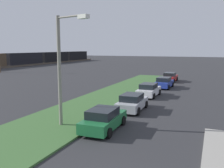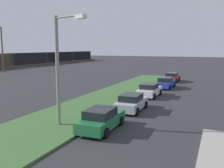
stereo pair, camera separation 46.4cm
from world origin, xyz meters
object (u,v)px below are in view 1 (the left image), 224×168
parked_car_silver (132,102)px  parked_car_white (149,90)px  parked_car_red (170,77)px  parked_car_blue (164,83)px  streetlight (63,63)px  parked_car_green (104,119)px

parked_car_silver → parked_car_white: (6.72, 0.22, 0.00)m
parked_car_white → parked_car_red: bearing=0.5°
parked_car_blue → streetlight: streetlight is taller
parked_car_green → parked_car_blue: bearing=-2.8°
parked_car_red → streetlight: 26.62m
parked_car_green → parked_car_blue: same height
parked_car_blue → parked_car_red: size_ratio=1.00×
parked_car_white → parked_car_blue: size_ratio=0.99×
parked_car_blue → parked_car_silver: bearing=-178.8°
parked_car_green → parked_car_red: size_ratio=0.99×
parked_car_green → parked_car_white: 12.34m
parked_car_blue → streetlight: 20.04m
parked_car_silver → parked_car_red: bearing=-0.9°
parked_car_blue → parked_car_red: 6.77m
parked_car_white → parked_car_blue: bearing=-3.0°
parked_car_silver → parked_car_red: 20.06m
parked_car_green → parked_car_white: size_ratio=1.00×
parked_car_white → parked_car_red: (13.33, -0.14, 0.00)m
parked_car_white → parked_car_red: 13.33m
parked_car_silver → parked_car_white: same height
parked_car_red → parked_car_green: bearing=-178.0°
parked_car_blue → parked_car_red: same height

